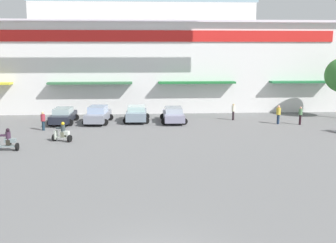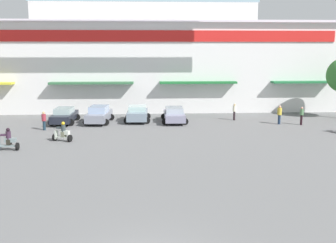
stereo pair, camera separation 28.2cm
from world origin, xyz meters
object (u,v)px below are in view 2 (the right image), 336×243
parked_car_2 (137,114)px  parked_car_3 (174,115)px  pedestrian_2 (234,111)px  pedestrian_3 (279,114)px  pedestrian_0 (44,120)px  scooter_rider_8 (62,133)px  parked_car_0 (64,115)px  parked_car_1 (99,114)px  scooter_rider_4 (7,141)px  pedestrian_1 (302,115)px

parked_car_2 → parked_car_3: 3.45m
parked_car_3 → pedestrian_2: (5.81, 0.74, 0.20)m
pedestrian_2 → pedestrian_3: pedestrian_3 is taller
parked_car_2 → parked_car_3: bearing=-8.5°
pedestrian_0 → pedestrian_3: (20.55, 1.57, 0.07)m
parked_car_2 → scooter_rider_8: 9.47m
parked_car_0 → parked_car_3: bearing=-0.4°
parked_car_3 → parked_car_1: bearing=179.6°
parked_car_1 → pedestrian_0: bearing=-143.2°
scooter_rider_4 → pedestrian_1: pedestrian_1 is taller
parked_car_0 → pedestrian_0: (-1.05, -3.16, 0.17)m
scooter_rider_8 → pedestrian_2: (14.55, 8.05, 0.31)m
parked_car_1 → parked_car_0: bearing=179.6°
parked_car_0 → pedestrian_1: bearing=-5.5°
parked_car_3 → scooter_rider_8: scooter_rider_8 is taller
parked_car_3 → pedestrian_1: size_ratio=2.67×
parked_car_3 → pedestrian_3: size_ratio=2.55×
scooter_rider_8 → pedestrian_2: pedestrian_2 is taller
parked_car_1 → parked_car_2: bearing=7.5°
scooter_rider_4 → pedestrian_2: bearing=30.9°
parked_car_0 → pedestrian_3: pedestrian_3 is taller
parked_car_1 → scooter_rider_8: bearing=-103.8°
parked_car_1 → scooter_rider_4: (-4.92, -9.87, -0.15)m
scooter_rider_8 → pedestrian_3: pedestrian_3 is taller
pedestrian_2 → parked_car_2: bearing=-178.6°
pedestrian_0 → pedestrian_3: 20.61m
parked_car_3 → scooter_rider_4: size_ratio=2.83×
pedestrian_3 → parked_car_2: bearing=171.0°
parked_car_0 → pedestrian_0: pedestrian_0 is taller
scooter_rider_4 → pedestrian_3: (21.27, 8.30, 0.33)m
parked_car_1 → pedestrian_1: 18.32m
scooter_rider_4 → pedestrian_1: 24.42m
pedestrian_0 → pedestrian_3: bearing=4.4°
parked_car_3 → scooter_rider_8: (-8.74, -7.31, -0.11)m
pedestrian_0 → parked_car_1: bearing=36.8°
parked_car_2 → parked_car_3: parked_car_2 is taller
parked_car_0 → scooter_rider_4: bearing=-100.1°
parked_car_1 → pedestrian_3: size_ratio=2.61×
parked_car_3 → pedestrian_1: bearing=-10.0°
parked_car_2 → scooter_rider_4: 13.34m
scooter_rider_4 → pedestrian_0: 6.78m
pedestrian_3 → scooter_rider_8: bearing=-162.3°
scooter_rider_4 → pedestrian_3: pedestrian_3 is taller
pedestrian_1 → scooter_rider_8: bearing=-165.1°
parked_car_2 → parked_car_1: bearing=-172.5°
parked_car_3 → scooter_rider_4: bearing=-140.4°
pedestrian_0 → pedestrian_1: size_ratio=0.97×
scooter_rider_4 → pedestrian_2: (17.67, 10.56, 0.27)m
scooter_rider_4 → pedestrian_0: size_ratio=0.97×
pedestrian_2 → scooter_rider_8: bearing=-151.0°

